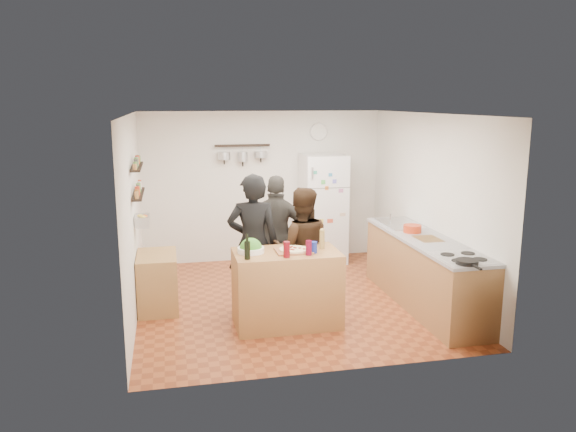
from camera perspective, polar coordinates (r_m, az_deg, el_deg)
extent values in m
plane|color=brown|center=(7.74, 0.16, -8.52)|extent=(4.20, 4.20, 0.00)
plane|color=white|center=(7.26, 0.17, 10.33)|extent=(4.20, 4.20, 0.00)
plane|color=silver|center=(9.43, -2.56, 3.01)|extent=(4.00, 0.00, 4.00)
plane|color=silver|center=(7.25, -15.48, -0.06)|extent=(0.00, 4.20, 4.20)
plane|color=silver|center=(8.06, 14.20, 1.16)|extent=(0.00, 4.20, 4.20)
cube|color=#9F703A|center=(6.80, -0.15, -7.34)|extent=(1.25, 0.72, 0.91)
cube|color=brown|center=(6.66, 0.56, -3.57)|extent=(0.42, 0.34, 0.02)
cylinder|color=beige|center=(6.66, 0.56, -3.41)|extent=(0.34, 0.34, 0.02)
cylinder|color=white|center=(6.63, -3.79, -3.46)|extent=(0.32, 0.32, 0.06)
cylinder|color=black|center=(6.35, -4.16, -3.51)|extent=(0.07, 0.07, 0.20)
cylinder|color=#5F0810|center=(6.40, -0.14, -3.42)|extent=(0.08, 0.08, 0.19)
cylinder|color=#59071E|center=(6.50, 2.12, -3.25)|extent=(0.07, 0.07, 0.17)
cylinder|color=olive|center=(6.79, 3.48, -2.50)|extent=(0.06, 0.06, 0.20)
cylinder|color=navy|center=(6.60, 2.62, -3.20)|extent=(0.08, 0.08, 0.14)
imported|color=black|center=(7.11, -3.56, -2.82)|extent=(0.71, 0.52, 1.79)
imported|color=black|center=(7.18, 1.36, -3.41)|extent=(0.87, 0.73, 1.60)
imported|color=#2A2825|center=(7.76, -1.09, -1.99)|extent=(1.06, 0.70, 1.67)
cube|color=#9E7042|center=(7.64, 13.69, -5.58)|extent=(0.63, 2.63, 0.90)
cube|color=white|center=(6.70, 17.39, -4.10)|extent=(0.60, 0.62, 0.02)
cylinder|color=black|center=(6.44, 17.72, -4.46)|extent=(0.25, 0.25, 0.05)
cube|color=silver|center=(8.26, 11.31, -0.82)|extent=(0.50, 0.80, 0.03)
cube|color=olive|center=(7.47, 14.04, -2.32)|extent=(0.30, 0.40, 0.02)
cylinder|color=red|center=(7.76, 12.52, -1.26)|extent=(0.24, 0.24, 0.10)
cube|color=white|center=(9.36, 3.57, 0.75)|extent=(0.70, 0.68, 1.80)
cylinder|color=silver|center=(9.52, 3.12, 8.53)|extent=(0.30, 0.03, 0.30)
cube|color=black|center=(7.40, -14.96, 2.17)|extent=(0.12, 1.00, 0.02)
cube|color=black|center=(7.35, -15.10, 4.86)|extent=(0.12, 1.00, 0.02)
cube|color=silver|center=(7.46, -14.59, -0.47)|extent=(0.18, 0.35, 0.14)
cube|color=#AD7E48|center=(7.51, -13.10, -6.52)|extent=(0.50, 0.80, 0.73)
cube|color=black|center=(9.20, -4.66, 7.15)|extent=(0.90, 0.04, 0.04)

